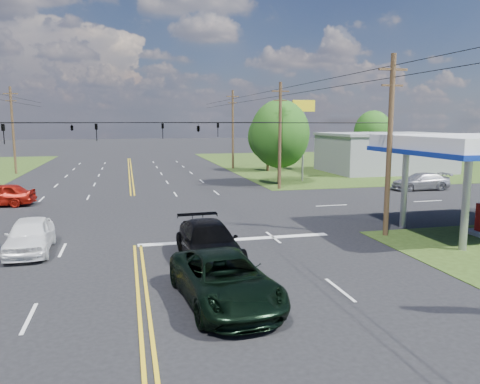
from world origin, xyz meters
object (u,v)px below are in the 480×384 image
object	(u,v)px
pole_se	(390,144)
tree_right_b	(268,137)
pole_ne	(280,134)
pickup_dkgreen	(225,280)
suv_black	(209,242)
tree_far_r	(373,132)
tree_right_a	(280,134)
pole_left_far	(13,129)
pole_right_far	(233,128)
pickup_white	(30,235)
retail_ne	(384,154)

from	to	relation	value
pole_se	tree_right_b	world-z (taller)	pole_se
tree_right_b	pole_ne	bearing A→B (deg)	-103.13
pickup_dkgreen	suv_black	distance (m)	5.00
tree_far_r	pickup_dkgreen	world-z (taller)	tree_far_r
pole_se	tree_right_a	xyz separation A→B (m)	(1.00, 21.00, -0.05)
pole_left_far	pole_right_far	distance (m)	26.00
pole_se	pickup_white	distance (m)	18.38
pole_right_far	tree_right_b	size ratio (longest dim) A/B	1.41
pole_ne	tree_right_b	distance (m)	15.42
pole_left_far	pole_right_far	xyz separation A→B (m)	(26.00, 0.00, 0.00)
retail_ne	pole_right_far	xyz separation A→B (m)	(-17.00, 8.00, 2.97)
pole_left_far	pickup_dkgreen	bearing A→B (deg)	-70.48
tree_right_a	pickup_white	distance (m)	27.81
pole_right_far	suv_black	world-z (taller)	pole_right_far
pole_left_far	tree_right_b	world-z (taller)	pole_left_far
retail_ne	tree_right_a	world-z (taller)	tree_right_a
tree_far_r	pole_left_far	bearing A→B (deg)	-177.56
retail_ne	pickup_dkgreen	bearing A→B (deg)	-127.04
retail_ne	pickup_white	size ratio (longest dim) A/B	2.94
pole_ne	suv_black	distance (m)	22.93
pickup_dkgreen	tree_right_a	bearing A→B (deg)	62.49
pickup_dkgreen	pickup_white	xyz separation A→B (m)	(-7.57, 8.21, -0.02)
pole_right_far	tree_right_a	bearing A→B (deg)	-86.42
pole_right_far	tree_right_a	world-z (taller)	pole_right_far
tree_far_r	pickup_dkgreen	bearing A→B (deg)	-124.13
pole_se	tree_right_b	xyz separation A→B (m)	(3.50, 33.00, -0.70)
retail_ne	pickup_dkgreen	xyz separation A→B (m)	(-27.33, -36.21, -1.37)
tree_far_r	retail_ne	bearing A→B (deg)	-111.80
retail_ne	suv_black	distance (m)	41.30
pole_left_far	pickup_white	size ratio (longest dim) A/B	2.10
retail_ne	pickup_white	bearing A→B (deg)	-141.25
pole_right_far	pickup_dkgreen	xyz separation A→B (m)	(-10.33, -44.21, -4.33)
tree_far_r	tree_right_b	bearing A→B (deg)	-161.08
pole_se	pole_right_far	distance (m)	37.00
tree_right_b	pickup_dkgreen	size ratio (longest dim) A/B	1.18
tree_far_r	suv_black	world-z (taller)	tree_far_r
tree_right_b	suv_black	size ratio (longest dim) A/B	1.23
tree_right_a	pickup_white	world-z (taller)	tree_right_a
tree_right_a	suv_black	xyz separation A→B (m)	(-11.00, -23.23, -4.03)
pole_se	pickup_dkgreen	world-z (taller)	pole_se
tree_right_a	pickup_dkgreen	world-z (taller)	tree_right_a
tree_right_b	pickup_dkgreen	world-z (taller)	tree_right_b
tree_right_b	suv_black	world-z (taller)	tree_right_b
retail_ne	pole_se	world-z (taller)	pole_se
tree_right_a	pickup_white	xyz separation A→B (m)	(-18.89, -20.00, -4.06)
pole_left_far	tree_right_b	bearing A→B (deg)	-7.72
pole_se	pickup_white	xyz separation A→B (m)	(-17.89, 1.00, -4.10)
retail_ne	suv_black	size ratio (longest dim) A/B	2.43
pole_ne	tree_right_a	xyz separation A→B (m)	(1.00, 3.00, -0.05)
tree_far_r	pickup_white	bearing A→B (deg)	-135.66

